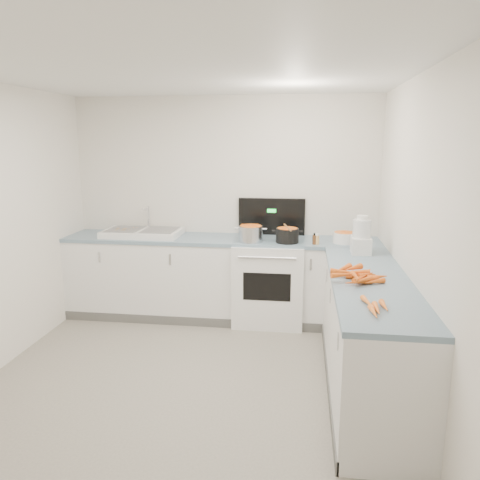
# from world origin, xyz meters

# --- Properties ---
(floor) EXTENTS (3.50, 4.00, 0.00)m
(floor) POSITION_xyz_m (0.00, 0.00, 0.00)
(floor) COLOR gray
(floor) RESTS_ON ground
(ceiling) EXTENTS (3.50, 4.00, 0.00)m
(ceiling) POSITION_xyz_m (0.00, 0.00, 2.50)
(ceiling) COLOR silver
(ceiling) RESTS_ON ground
(wall_back) EXTENTS (3.50, 0.00, 2.50)m
(wall_back) POSITION_xyz_m (0.00, 2.00, 1.25)
(wall_back) COLOR silver
(wall_back) RESTS_ON ground
(wall_front) EXTENTS (3.50, 0.00, 2.50)m
(wall_front) POSITION_xyz_m (0.00, -2.00, 1.25)
(wall_front) COLOR silver
(wall_front) RESTS_ON ground
(wall_right) EXTENTS (0.00, 4.00, 2.50)m
(wall_right) POSITION_xyz_m (1.75, 0.00, 1.25)
(wall_right) COLOR silver
(wall_right) RESTS_ON ground
(counter_back) EXTENTS (3.50, 0.62, 0.94)m
(counter_back) POSITION_xyz_m (0.00, 1.70, 0.47)
(counter_back) COLOR white
(counter_back) RESTS_ON ground
(counter_right) EXTENTS (0.62, 2.20, 0.94)m
(counter_right) POSITION_xyz_m (1.45, 0.30, 0.47)
(counter_right) COLOR white
(counter_right) RESTS_ON ground
(stove) EXTENTS (0.76, 0.65, 1.36)m
(stove) POSITION_xyz_m (0.55, 1.69, 0.47)
(stove) COLOR white
(stove) RESTS_ON ground
(sink) EXTENTS (0.86, 0.52, 0.31)m
(sink) POSITION_xyz_m (-0.90, 1.70, 0.98)
(sink) COLOR white
(sink) RESTS_ON counter_back
(steel_pot) EXTENTS (0.34, 0.34, 0.19)m
(steel_pot) POSITION_xyz_m (0.36, 1.55, 1.02)
(steel_pot) COLOR silver
(steel_pot) RESTS_ON stove
(black_pot) EXTENTS (0.30, 0.30, 0.17)m
(black_pot) POSITION_xyz_m (0.75, 1.55, 1.01)
(black_pot) COLOR black
(black_pot) RESTS_ON stove
(wooden_spoon) EXTENTS (0.10, 0.38, 0.02)m
(wooden_spoon) POSITION_xyz_m (0.75, 1.55, 1.10)
(wooden_spoon) COLOR #AD7A47
(wooden_spoon) RESTS_ON black_pot
(mixing_bowl) EXTENTS (0.32, 0.32, 0.11)m
(mixing_bowl) POSITION_xyz_m (1.35, 1.62, 1.00)
(mixing_bowl) COLOR white
(mixing_bowl) RESTS_ON counter_back
(extract_bottle) EXTENTS (0.04, 0.04, 0.10)m
(extract_bottle) POSITION_xyz_m (1.03, 1.50, 0.99)
(extract_bottle) COLOR #593319
(extract_bottle) RESTS_ON counter_back
(spice_jar) EXTENTS (0.05, 0.05, 0.09)m
(spice_jar) POSITION_xyz_m (1.06, 1.51, 0.99)
(spice_jar) COLOR #E5B266
(spice_jar) RESTS_ON counter_back
(food_processor) EXTENTS (0.18, 0.22, 0.37)m
(food_processor) POSITION_xyz_m (1.46, 1.15, 1.10)
(food_processor) COLOR white
(food_processor) RESTS_ON counter_right
(carrot_pile) EXTENTS (0.46, 0.48, 0.09)m
(carrot_pile) POSITION_xyz_m (1.34, 0.27, 0.98)
(carrot_pile) COLOR orange
(carrot_pile) RESTS_ON counter_right
(peeled_carrots) EXTENTS (0.16, 0.37, 0.04)m
(peeled_carrots) POSITION_xyz_m (1.38, -0.41, 0.96)
(peeled_carrots) COLOR orange
(peeled_carrots) RESTS_ON counter_right
(peelings) EXTENTS (0.24, 0.22, 0.01)m
(peelings) POSITION_xyz_m (-1.12, 1.68, 1.02)
(peelings) COLOR tan
(peelings) RESTS_ON sink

